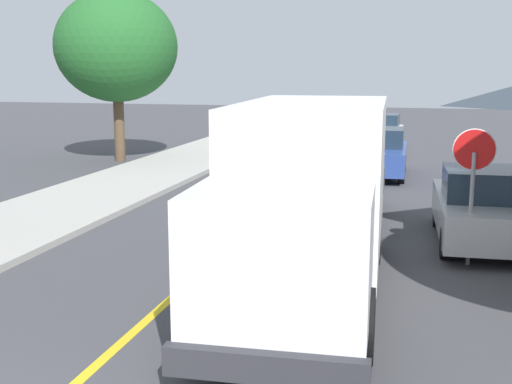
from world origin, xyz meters
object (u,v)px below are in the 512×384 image
object	(u,v)px
street_tree_down_block	(116,47)
stop_sign	(473,170)
parked_car_mid	(380,153)
parked_van_across	(481,208)
parked_car_near	(344,186)
parked_car_far	(380,133)
box_truck	(308,191)

from	to	relation	value
street_tree_down_block	stop_sign	bearing A→B (deg)	-41.80
parked_car_mid	stop_sign	distance (m)	10.78
parked_car_mid	parked_van_across	size ratio (longest dim) A/B	0.99
parked_van_across	stop_sign	size ratio (longest dim) A/B	1.69
parked_car_near	parked_van_across	distance (m)	3.73
parked_car_near	stop_sign	xyz separation A→B (m)	(2.88, -3.60, 1.06)
stop_sign	street_tree_down_block	xyz separation A→B (m)	(-12.99, 11.62, 2.71)
parked_car_mid	parked_van_across	distance (m)	9.18
stop_sign	street_tree_down_block	size ratio (longest dim) A/B	0.39
parked_car_mid	stop_sign	xyz separation A→B (m)	(2.46, -10.44, 1.06)
parked_car_far	parked_van_across	xyz separation A→B (m)	(3.27, -16.03, 0.00)
parked_car_near	parked_van_across	size ratio (longest dim) A/B	0.98
parked_van_across	street_tree_down_block	xyz separation A→B (m)	(-13.31, 9.93, 3.77)
parked_car_mid	street_tree_down_block	xyz separation A→B (m)	(-10.53, 1.18, 3.77)
parked_van_across	street_tree_down_block	size ratio (longest dim) A/B	0.66
parked_car_mid	street_tree_down_block	bearing A→B (deg)	173.63
parked_car_near	stop_sign	world-z (taller)	stop_sign
box_truck	stop_sign	xyz separation A→B (m)	(2.75, 2.42, 0.09)
box_truck	street_tree_down_block	bearing A→B (deg)	126.10
parked_car_near	street_tree_down_block	world-z (taller)	street_tree_down_block
parked_car_near	stop_sign	bearing A→B (deg)	-51.29
parked_van_across	parked_car_near	bearing A→B (deg)	149.14
box_truck	parked_car_near	bearing A→B (deg)	91.23
parked_car_far	parked_car_near	bearing A→B (deg)	-89.72
parked_car_near	parked_car_mid	xyz separation A→B (m)	(0.42, 6.84, 0.00)
parked_van_across	stop_sign	xyz separation A→B (m)	(-0.32, -1.69, 1.06)
parked_car_far	parked_van_across	world-z (taller)	same
stop_sign	parked_car_far	bearing A→B (deg)	99.46
parked_car_near	street_tree_down_block	bearing A→B (deg)	141.57
parked_car_far	parked_van_across	size ratio (longest dim) A/B	0.99
box_truck	parked_car_far	world-z (taller)	box_truck
box_truck	parked_car_mid	xyz separation A→B (m)	(0.29, 12.86, -0.97)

